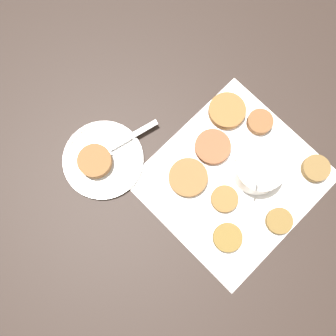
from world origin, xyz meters
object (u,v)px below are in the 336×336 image
sauce_bowl (259,169)px  fritter_on_plate (95,161)px  serving_plate (103,159)px  fork (110,148)px

sauce_bowl → fritter_on_plate: (-0.20, 0.29, -0.00)m
serving_plate → fritter_on_plate: bearing=158.7°
sauce_bowl → fritter_on_plate: 0.35m
serving_plate → fork: size_ratio=0.94×
fritter_on_plate → fork: size_ratio=0.39×
serving_plate → fork: 0.03m
fritter_on_plate → fork: fritter_on_plate is taller
sauce_bowl → fork: size_ratio=0.61×
serving_plate → fork: bearing=2.2°
fritter_on_plate → fork: 0.04m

